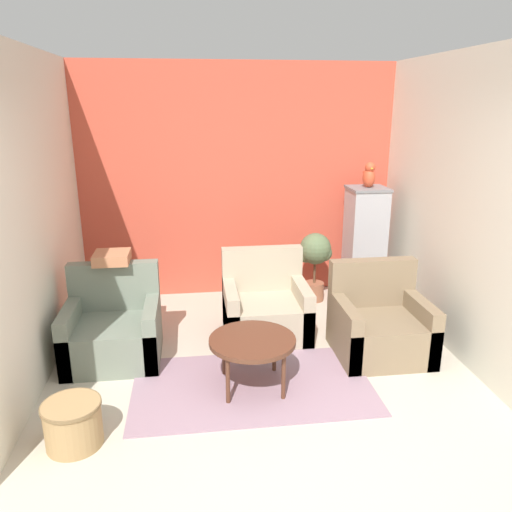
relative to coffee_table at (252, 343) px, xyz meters
name	(u,v)px	position (x,y,z in m)	size (l,w,h in m)	color
ground_plane	(288,469)	(0.11, -1.02, -0.41)	(20.00, 20.00, 0.00)	beige
wall_back_accent	(238,183)	(0.11, 2.29, 0.98)	(3.86, 0.06, 2.78)	#C64C38
wall_left	(33,218)	(-1.79, 0.62, 0.98)	(0.06, 3.28, 2.78)	beige
wall_right	(457,206)	(2.01, 0.62, 0.98)	(0.06, 3.28, 2.78)	beige
area_rug	(252,386)	(0.00, 0.00, -0.40)	(2.02, 1.15, 0.01)	gray
coffee_table	(252,343)	(0.00, 0.00, 0.00)	(0.72, 0.72, 0.45)	#512D1E
armchair_left	(114,331)	(-1.22, 0.67, -0.14)	(0.85, 0.76, 0.86)	slate
armchair_right	(379,327)	(1.28, 0.44, -0.14)	(0.85, 0.76, 0.86)	#7A664C
armchair_middle	(265,309)	(0.26, 1.00, -0.14)	(0.85, 0.76, 0.86)	tan
birdcage	(364,246)	(1.59, 1.85, 0.25)	(0.52, 0.52, 1.37)	slate
parrot	(369,175)	(1.59, 1.85, 1.10)	(0.14, 0.25, 0.30)	#D14C2D
potted_plant	(315,256)	(0.98, 1.84, 0.15)	(0.41, 0.37, 0.84)	brown
wicker_basket	(73,423)	(-1.34, -0.58, -0.23)	(0.41, 0.41, 0.33)	#A37F51
throw_pillow	(112,258)	(-1.22, 0.94, 0.50)	(0.33, 0.33, 0.10)	#B2704C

